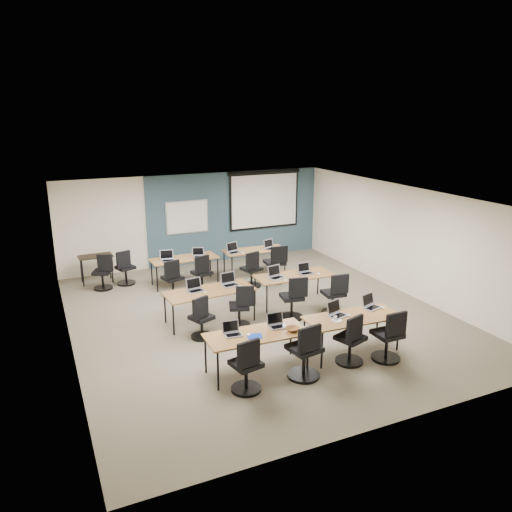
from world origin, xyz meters
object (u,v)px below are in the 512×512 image
laptop_11 (270,246)px  spare_chair_a (125,270)px  laptop_3 (371,304)px  laptop_10 (233,250)px  training_table_back_right (255,251)px  laptop_4 (195,288)px  laptop_8 (168,258)px  training_table_back_left (184,260)px  task_chair_1 (305,355)px  utility_table (96,259)px  task_chair_6 (293,301)px  task_chair_0 (247,370)px  laptop_1 (277,323)px  task_chair_11 (276,267)px  task_chair_2 (351,343)px  laptop_0 (232,331)px  laptop_6 (276,275)px  whiteboard (187,217)px  training_table_mid_left (210,292)px  training_table_front_left (257,336)px  task_chair_5 (241,310)px  task_chair_7 (335,297)px  task_chair_4 (201,321)px  laptop_9 (199,255)px  task_chair_9 (202,276)px  laptop_2 (336,312)px  spare_chair_b (103,275)px  laptop_7 (305,271)px  task_chair_10 (252,272)px  training_table_front_right (352,319)px  projector_screen (264,197)px  task_chair_8 (173,281)px  training_table_mid_right (294,277)px  task_chair_3 (389,340)px

laptop_11 → spare_chair_a: 3.99m
laptop_3 → laptop_10: bearing=85.0°
training_table_back_right → laptop_4: 3.52m
laptop_8 → laptop_11: (2.91, -0.06, -0.00)m
training_table_back_left → task_chair_1: (0.49, -5.56, -0.25)m
utility_table → task_chair_6: bearing=-53.2°
training_table_back_left → task_chair_0: (-0.59, -5.55, -0.28)m
laptop_1 → task_chair_6: 2.10m
task_chair_6 → task_chair_11: bearing=83.6°
task_chair_2 → task_chair_6: size_ratio=0.99×
laptop_0 → laptop_6: (2.06, 2.44, 0.01)m
training_table_back_right → whiteboard: bearing=132.4°
training_table_mid_left → training_table_front_left: bearing=-93.0°
training_table_front_left → task_chair_11: task_chair_11 is taller
task_chair_0 → task_chair_6: bearing=36.7°
laptop_0 → laptop_3: laptop_3 is taller
task_chair_0 → laptop_11: bearing=49.7°
task_chair_0 → task_chair_5: size_ratio=1.03×
whiteboard → task_chair_7: size_ratio=1.28×
task_chair_1 → laptop_3: size_ratio=3.03×
task_chair_4 → laptop_9: (1.03, 3.30, 0.40)m
laptop_6 → task_chair_11: bearing=49.8°
laptop_4 → task_chair_7: bearing=-25.4°
task_chair_2 → laptop_3: task_chair_2 is taller
laptop_0 → task_chair_9: bearing=84.0°
spare_chair_a → laptop_9: bearing=-38.2°
task_chair_1 → laptop_2: bearing=23.4°
task_chair_4 → training_table_mid_left: bearing=37.2°
spare_chair_b → task_chair_4: bearing=-46.3°
training_table_mid_left → task_chair_7: task_chair_7 is taller
laptop_7 → task_chair_10: size_ratio=0.33×
task_chair_5 → laptop_11: (2.15, 3.04, 0.40)m
laptop_10 → training_table_front_right: bearing=-100.2°
laptop_0 → laptop_7: (2.84, 2.43, 0.00)m
laptop_8 → task_chair_11: task_chair_11 is taller
task_chair_5 → task_chair_10: task_chair_10 is taller
laptop_7 → task_chair_11: 1.63m
laptop_2 → spare_chair_a: 6.27m
projector_screen → task_chair_10: 3.37m
task_chair_4 → task_chair_8: bearing=65.5°
training_table_back_left → laptop_9: laptop_9 is taller
laptop_8 → utility_table: 2.04m
laptop_4 → spare_chair_b: laptop_4 is taller
training_table_mid_right → training_table_back_left: same height
laptop_2 → laptop_7: bearing=56.6°
training_table_back_right → task_chair_10: task_chair_10 is taller
task_chair_3 → spare_chair_a: size_ratio=1.05×
laptop_6 → spare_chair_b: laptop_6 is taller
task_chair_3 → laptop_4: task_chair_3 is taller
whiteboard → task_chair_8: 2.91m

